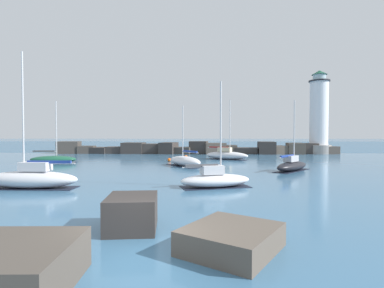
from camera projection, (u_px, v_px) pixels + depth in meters
The scene contains 13 objects.
ground_plane at pixel (137, 257), 9.40m from camera, with size 600.00×600.00×0.00m, color #3D6B8E.
open_sea_beyond at pixel (196, 144), 121.95m from camera, with size 400.00×116.00×0.01m.
breakwater_jetty at pixel (196, 149), 62.15m from camera, with size 58.32×6.77×2.55m.
lighthouse at pixel (319, 117), 61.27m from camera, with size 4.87×4.87×17.05m.
foreground_rocks at pixel (122, 239), 9.45m from camera, with size 9.05×7.83×1.36m.
sailboat_moored_0 at pixel (215, 179), 22.08m from camera, with size 5.66×3.39×7.79m.
sailboat_moored_1 at pixel (292, 165), 32.06m from camera, with size 5.37×5.86×7.60m.
sailboat_moored_2 at pixel (31, 178), 21.62m from camera, with size 6.82×1.94×9.82m.
sailboat_moored_3 at pixel (53, 159), 41.02m from camera, with size 6.36×3.19×8.49m.
sailboat_moored_4 at pixel (227, 155), 46.99m from camera, with size 7.06×4.86×9.33m.
sailboat_moored_5 at pixel (185, 161), 36.92m from camera, with size 5.35×6.55×7.50m.
mooring_buoy_orange_near at pixel (169, 160), 43.23m from camera, with size 0.52×0.52×0.72m.
mooring_buoy_far_side at pixel (186, 158), 45.99m from camera, with size 0.73×0.73×0.93m.
Camera 1 is at (1.99, -9.24, 3.85)m, focal length 28.00 mm.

